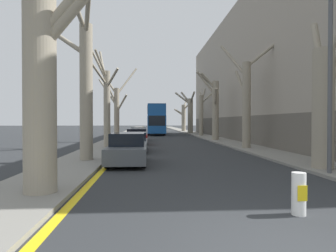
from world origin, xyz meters
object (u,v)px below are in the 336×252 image
(parked_car_0, at_px, (128,149))
(parked_car_3, at_px, (139,134))
(street_tree_left_0, at_px, (44,54))
(street_tree_left_2, at_px, (105,100))
(double_decker_bus, at_px, (156,118))
(parked_car_2, at_px, (137,137))
(lamp_post, at_px, (327,64))
(traffic_bollard, at_px, (299,194))
(parked_car_1, at_px, (134,142))
(street_tree_right_0, at_px, (325,99))
(street_tree_left_1, at_px, (85,84))
(street_tree_right_1, at_px, (246,99))
(street_tree_right_4, at_px, (190,113))
(street_tree_right_2, at_px, (214,107))
(street_tree_right_5, at_px, (183,117))
(street_tree_right_3, at_px, (201,113))
(street_tree_left_3, at_px, (117,109))

(parked_car_0, height_order, parked_car_3, parked_car_0)
(street_tree_left_0, height_order, street_tree_left_2, street_tree_left_0)
(double_decker_bus, relative_size, parked_car_2, 2.59)
(parked_car_0, xyz_separation_m, lamp_post, (7.44, -3.73, 3.39))
(double_decker_bus, relative_size, traffic_bollard, 11.66)
(parked_car_0, xyz_separation_m, parked_car_1, (0.00, 6.07, -0.07))
(street_tree_right_0, relative_size, double_decker_bus, 0.64)
(street_tree_left_1, xyz_separation_m, street_tree_right_1, (10.16, 6.30, -0.22))
(street_tree_right_4, bearing_deg, parked_car_0, -102.69)
(street_tree_right_2, distance_m, street_tree_right_5, 29.04)
(street_tree_right_0, height_order, street_tree_right_2, street_tree_right_2)
(street_tree_right_1, xyz_separation_m, lamp_post, (-0.61, -10.72, 0.47))
(traffic_bollard, bearing_deg, street_tree_right_1, 75.49)
(double_decker_bus, distance_m, traffic_bollard, 39.94)
(street_tree_right_3, bearing_deg, street_tree_left_2, -119.94)
(parked_car_3, bearing_deg, street_tree_left_1, -97.13)
(parked_car_3, relative_size, lamp_post, 0.60)
(street_tree_right_3, bearing_deg, parked_car_1, -112.28)
(street_tree_right_4, bearing_deg, parked_car_3, -114.29)
(street_tree_right_4, distance_m, street_tree_right_5, 10.34)
(street_tree_left_1, bearing_deg, traffic_bollard, -54.23)
(street_tree_left_0, height_order, parked_car_0, street_tree_left_0)
(street_tree_right_0, bearing_deg, lamp_post, -118.02)
(street_tree_right_3, xyz_separation_m, street_tree_right_5, (-0.16, 19.17, -0.17))
(street_tree_left_3, height_order, parked_car_1, street_tree_left_3)
(double_decker_bus, height_order, parked_car_2, double_decker_bus)
(street_tree_left_2, bearing_deg, traffic_bollard, -68.62)
(street_tree_right_2, relative_size, traffic_bollard, 7.98)
(street_tree_left_0, bearing_deg, street_tree_right_3, 72.83)
(parked_car_1, bearing_deg, parked_car_0, -90.00)
(street_tree_left_3, distance_m, traffic_bollard, 24.46)
(street_tree_right_5, relative_size, lamp_post, 0.89)
(street_tree_left_3, xyz_separation_m, street_tree_right_1, (10.15, -8.47, 0.38))
(street_tree_left_2, bearing_deg, street_tree_right_2, 39.42)
(street_tree_right_2, relative_size, street_tree_right_3, 1.10)
(parked_car_2, bearing_deg, street_tree_right_3, 59.84)
(parked_car_2, distance_m, lamp_post, 17.73)
(street_tree_left_0, relative_size, street_tree_left_1, 1.01)
(parked_car_3, bearing_deg, street_tree_right_4, 65.71)
(street_tree_left_3, height_order, parked_car_0, street_tree_left_3)
(parked_car_3, bearing_deg, traffic_bollard, -80.75)
(street_tree_right_4, height_order, parked_car_0, street_tree_right_4)
(street_tree_right_0, bearing_deg, street_tree_right_4, 90.27)
(street_tree_right_5, relative_size, parked_car_2, 1.57)
(street_tree_left_1, distance_m, double_decker_bus, 31.45)
(street_tree_left_3, xyz_separation_m, street_tree_right_2, (9.91, 0.86, 0.31))
(street_tree_left_2, xyz_separation_m, lamp_post, (9.60, -11.86, 0.48))
(street_tree_right_5, relative_size, double_decker_bus, 0.61)
(street_tree_right_5, relative_size, parked_car_3, 1.48)
(double_decker_bus, xyz_separation_m, parked_car_2, (-2.20, -19.82, -1.88))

